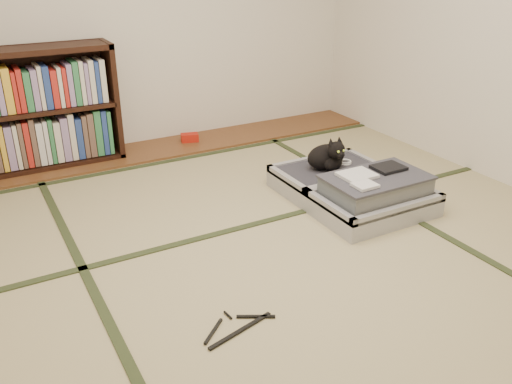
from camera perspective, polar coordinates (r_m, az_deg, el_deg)
floor at (r=3.09m, az=2.36°, el=-6.77°), size 4.50×4.50×0.00m
wood_strip at (r=4.74m, az=-10.28°, el=4.46°), size 4.00×0.50×0.02m
red_item at (r=4.86m, az=-7.00°, el=5.71°), size 0.17×0.13×0.07m
tatami_borders at (r=3.46m, az=-1.88°, el=-3.01°), size 4.00×4.50×0.01m
bookcase at (r=4.48m, az=-23.58°, el=7.55°), size 1.45×0.33×0.93m
suitcase at (r=3.73m, az=10.35°, el=0.34°), size 0.75×1.00×0.29m
cat at (r=3.87m, az=7.61°, el=3.72°), size 0.33×0.34×0.27m
cable_coil at (r=4.03m, az=9.33°, el=3.11°), size 0.10×0.10×0.02m
hanger at (r=2.56m, az=-1.96°, el=-14.00°), size 0.38×0.22×0.01m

